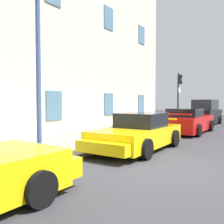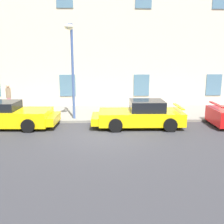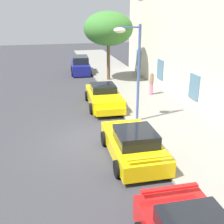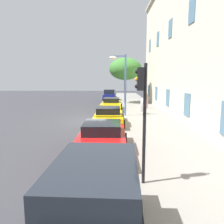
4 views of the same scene
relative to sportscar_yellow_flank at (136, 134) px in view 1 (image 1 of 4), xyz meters
name	(u,v)px [view 1 (image 1 of 4)]	position (x,y,z in m)	size (l,w,h in m)	color
ground_plane	(155,165)	(-1.66, -1.46, -0.60)	(80.00, 80.00, 0.00)	#333338
sidewalk	(46,147)	(-1.66, 3.01, -0.53)	(60.00, 4.36, 0.14)	gray
sportscar_yellow_flank	(136,134)	(0.00, 0.00, 0.00)	(4.67, 2.24, 1.37)	yellow
sportscar_white_middle	(188,122)	(6.30, -0.20, 0.01)	(5.05, 2.35, 1.40)	red
hatchback_parked	(205,113)	(11.77, -0.05, 0.26)	(3.95, 2.02, 1.92)	black
traffic_light	(179,90)	(8.95, 1.13, 2.02)	(0.44, 0.36, 3.63)	black
street_lamp	(49,32)	(-3.43, 0.91, 3.12)	(0.44, 1.42, 5.12)	#3F5999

